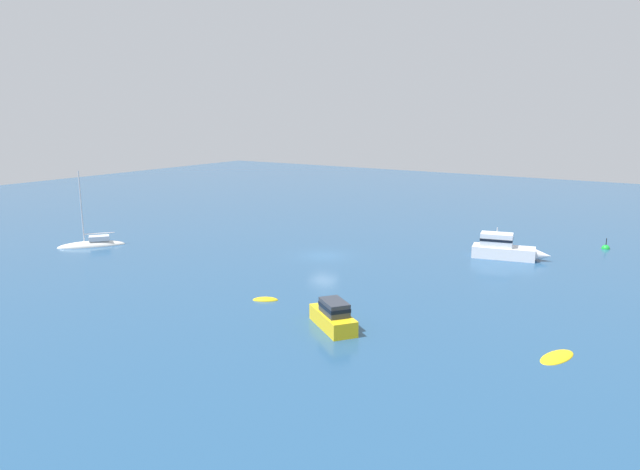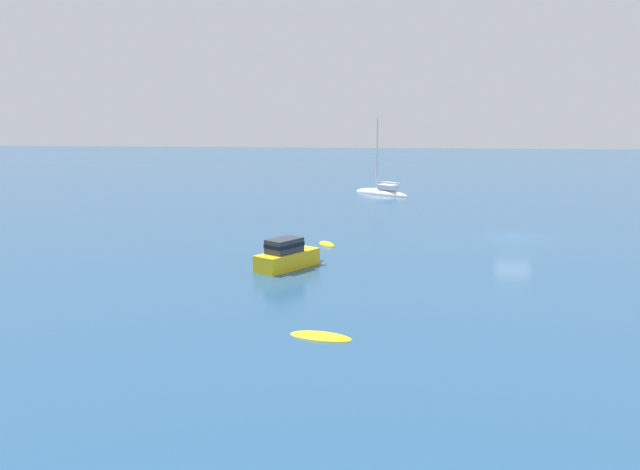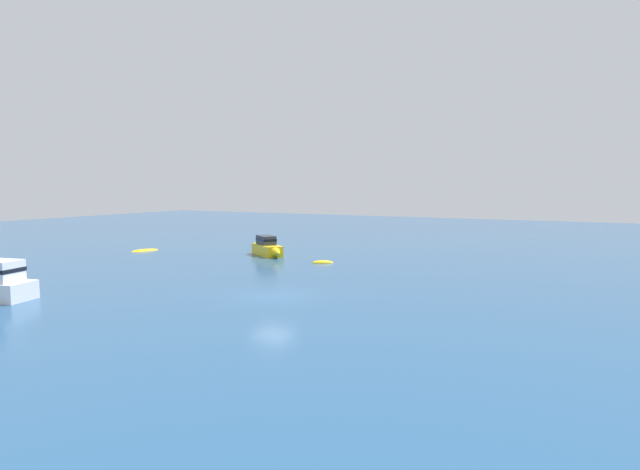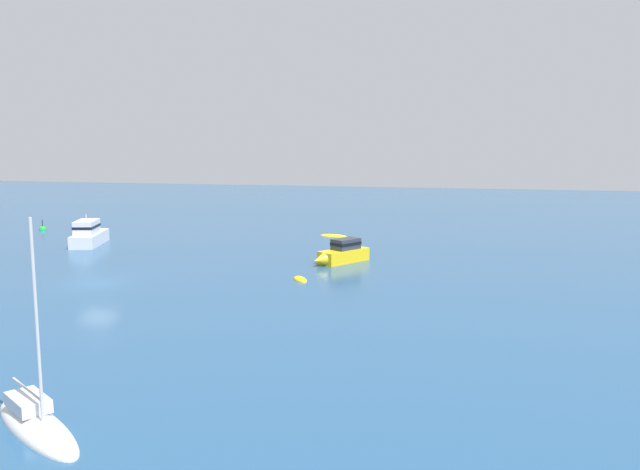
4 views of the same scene
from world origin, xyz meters
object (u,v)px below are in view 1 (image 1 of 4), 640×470
at_px(motor_cruiser, 332,315).
at_px(channel_buoy, 606,249).
at_px(sloop, 92,245).
at_px(dinghy, 557,357).
at_px(motor_cruiser_1, 504,248).
at_px(rib, 265,300).

xyz_separation_m(motor_cruiser, channel_buoy, (-11.53, -33.29, -0.76)).
bearing_deg(sloop, dinghy, 124.20).
bearing_deg(motor_cruiser, motor_cruiser_1, -63.74).
distance_m(dinghy, channel_buoy, 30.47).
xyz_separation_m(sloop, dinghy, (-45.61, 3.03, -0.10)).
xyz_separation_m(sloop, channel_buoy, (-44.09, -27.41, -0.10)).
bearing_deg(motor_cruiser, rib, 20.64).
xyz_separation_m(motor_cruiser, motor_cruiser_1, (-4.07, -23.88, 0.17)).
xyz_separation_m(sloop, motor_cruiser_1, (-36.62, -18.00, 0.83)).
bearing_deg(sloop, motor_cruiser, 117.76).
relative_size(motor_cruiser_1, dinghy, 2.28).
relative_size(rib, channel_buoy, 1.37).
bearing_deg(rib, channel_buoy, 28.27).
bearing_deg(sloop, channel_buoy, 159.87).
height_order(motor_cruiser_1, dinghy, motor_cruiser_1).
bearing_deg(motor_cruiser, sloop, 25.68).
relative_size(sloop, motor_cruiser, 1.63).
height_order(motor_cruiser_1, channel_buoy, motor_cruiser_1).
bearing_deg(rib, dinghy, -28.56).
distance_m(motor_cruiser, rib, 7.16).
bearing_deg(motor_cruiser_1, motor_cruiser, -112.23).
xyz_separation_m(motor_cruiser, dinghy, (-13.05, -2.85, -0.77)).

